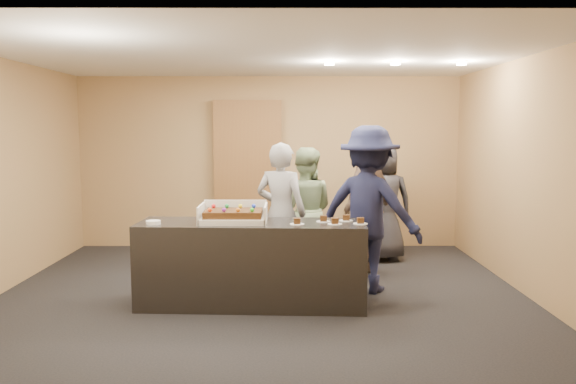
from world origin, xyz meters
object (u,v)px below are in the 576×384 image
Objects in this scene: storage_cabinet at (248,175)px; person_dark_suit at (383,202)px; cake_box at (234,217)px; plate_stack at (153,222)px; person_navy_man at (369,209)px; sheet_cake at (233,213)px; person_server_grey at (281,213)px; person_brown_extra at (367,206)px; person_sage_man at (304,210)px; serving_counter at (252,264)px.

storage_cabinet reaches higher than person_dark_suit.
cake_box is 0.84m from plate_stack.
storage_cabinet is at bearing -28.51° from person_navy_man.
sheet_cake is 0.83m from plate_stack.
storage_cabinet is 2.95m from sheet_cake.
person_dark_suit is (2.76, 2.17, -0.07)m from plate_stack.
person_server_grey is (1.32, 0.99, -0.06)m from plate_stack.
cake_box is at bearing 89.05° from sheet_cake.
person_brown_extra is at bearing -45.46° from storage_cabinet.
cake_box is at bearing 79.47° from person_server_grey.
person_brown_extra is (1.60, 1.25, -0.05)m from cake_box.
person_brown_extra is (1.11, 0.40, 0.03)m from person_server_grey.
person_sage_man is (0.80, 1.39, -0.17)m from sheet_cake.
person_navy_man is at bearing 137.56° from person_sage_man.
storage_cabinet is 1.35× the size of person_server_grey.
plate_stack is 0.09× the size of person_dark_suit.
plate_stack is at bearing 44.30° from person_navy_man.
cake_box reaches higher than plate_stack.
person_navy_man is at bearing 24.70° from serving_counter.
sheet_cake is at bearing 80.20° from person_server_grey.
serving_counter is 15.90× the size of plate_stack.
plate_stack is (-0.78, -3.07, -0.24)m from storage_cabinet.
person_server_grey is at bearing 10.39° from person_navy_man.
plate_stack reaches higher than serving_counter.
storage_cabinet is 2.88m from person_navy_man.
person_brown_extra is at bearing 37.91° from cake_box.
plate_stack is (-0.82, -0.15, -0.03)m from cake_box.
person_dark_suit is (0.34, 0.78, -0.05)m from person_brown_extra.
person_server_grey is at bearing -75.37° from storage_cabinet.
plate_stack is 0.09× the size of person_server_grey.
storage_cabinet is at bearing -55.50° from person_server_grey.
person_dark_suit is (1.99, -0.89, -0.32)m from storage_cabinet.
plate_stack is at bearing -23.61° from person_brown_extra.
cake_box is 0.98m from person_server_grey.
person_navy_man is (1.02, -0.33, 0.10)m from person_server_grey.
person_navy_man reaches higher than sheet_cake.
person_navy_man is at bearing 29.73° from person_brown_extra.
person_navy_man is (0.72, -0.85, 0.14)m from person_sage_man.
person_dark_suit is (0.43, 1.52, -0.12)m from person_navy_man.
person_brown_extra is (2.42, 1.39, -0.02)m from plate_stack.
sheet_cake is at bearing -89.11° from storage_cabinet.
person_dark_suit reaches higher than serving_counter.
sheet_cake is 1.61m from person_sage_man.
person_brown_extra is at bearing 29.91° from plate_stack.
person_navy_man is 1.07× the size of person_brown_extra.
person_server_grey is at bearing 60.33° from sheet_cake.
serving_counter is 3.41× the size of cake_box.
person_brown_extra reaches higher than sheet_cake.
serving_counter is 1.34× the size of person_brown_extra.
cake_box is (0.05, -2.92, -0.22)m from storage_cabinet.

